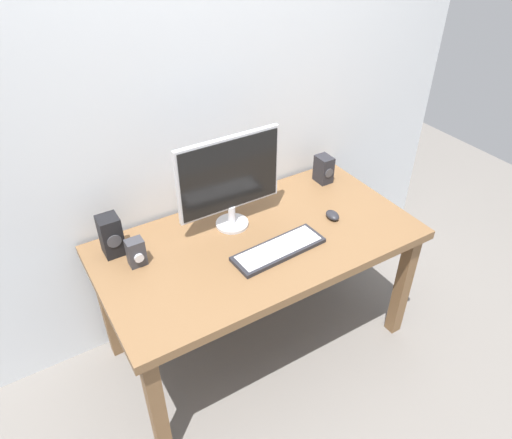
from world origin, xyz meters
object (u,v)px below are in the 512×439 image
Objects in this scene: keyboard_primary at (279,249)px; speaker_right at (324,169)px; mouse at (332,215)px; monitor at (230,179)px; desk at (259,252)px; speaker_left at (111,236)px; audio_controller at (136,253)px.

speaker_right is (0.56, 0.39, 0.07)m from keyboard_primary.
monitor is at bearing 162.36° from mouse.
desk is 0.16m from keyboard_primary.
mouse reaches higher than desk.
monitor is at bearing 105.76° from keyboard_primary.
speaker_left reaches higher than desk.
keyboard_primary is 2.31× the size of speaker_left.
speaker_left reaches higher than keyboard_primary.
audio_controller reaches higher than mouse.
speaker_right is (0.18, 0.31, 0.06)m from mouse.
desk is 17.77× the size of mouse.
monitor reaches higher than audio_controller.
audio_controller is (-0.96, 0.18, 0.05)m from mouse.
mouse is at bearing -25.76° from monitor.
mouse reaches higher than keyboard_primary.
audio_controller is (-0.59, 0.26, 0.05)m from keyboard_primary.
keyboard_primary is 0.64m from audio_controller.
desk is at bearing -22.64° from speaker_left.
speaker_left is at bearing 149.29° from keyboard_primary.
speaker_right reaches higher than audio_controller.
speaker_right is at bearing 0.04° from speaker_left.
keyboard_primary is at bearing -77.45° from desk.
desk is at bearing -155.97° from speaker_right.
speaker_left is at bearing 171.34° from mouse.
monitor is at bearing -8.77° from speaker_left.
audio_controller is at bearing -174.96° from monitor.
speaker_right is at bearing 68.17° from mouse.
desk is 2.91× the size of monitor.
speaker_left is at bearing 157.36° from desk.
keyboard_primary is (0.03, -0.13, 0.09)m from desk.
speaker_right is 1.15m from audio_controller.
monitor is at bearing -172.15° from speaker_right.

